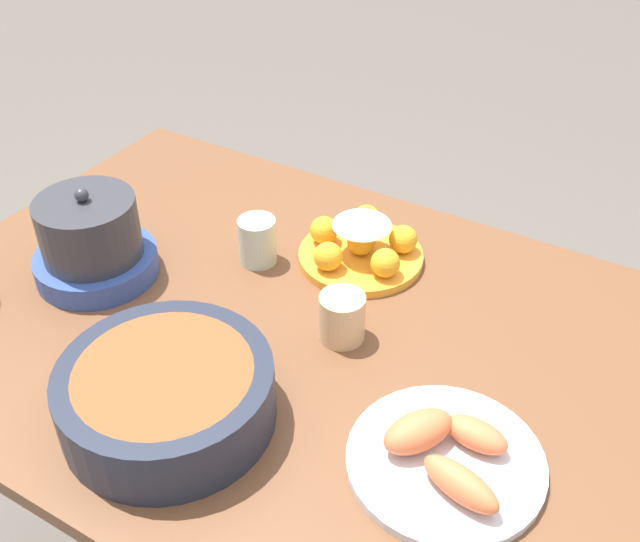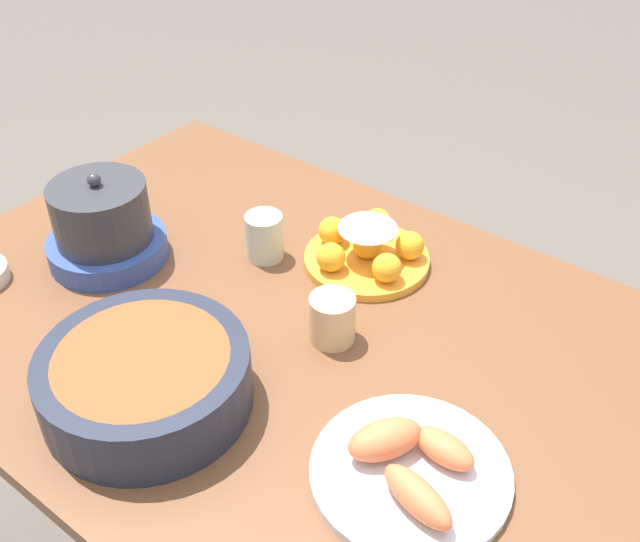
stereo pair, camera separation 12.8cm
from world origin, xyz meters
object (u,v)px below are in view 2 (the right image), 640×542
(seafood_platter, at_px, (410,467))
(serving_bowl, at_px, (145,378))
(cup_far, at_px, (332,319))
(warming_pot, at_px, (104,226))
(cake_plate, at_px, (367,249))
(cup_near, at_px, (264,237))
(dining_table, at_px, (271,360))

(seafood_platter, bearing_deg, serving_bowl, 18.13)
(cup_far, height_order, warming_pot, warming_pot)
(cake_plate, relative_size, cup_far, 2.81)
(serving_bowl, distance_m, seafood_platter, 0.39)
(serving_bowl, bearing_deg, cake_plate, -96.43)
(cup_near, relative_size, cup_far, 1.08)
(cake_plate, distance_m, cup_near, 0.19)
(dining_table, relative_size, serving_bowl, 4.17)
(dining_table, xyz_separation_m, cup_near, (0.12, -0.13, 0.14))
(cup_near, distance_m, warming_pot, 0.29)
(dining_table, distance_m, cake_plate, 0.26)
(dining_table, relative_size, cake_plate, 5.53)
(cup_far, bearing_deg, serving_bowl, 65.45)
(cake_plate, height_order, seafood_platter, cake_plate)
(serving_bowl, bearing_deg, cup_far, -114.55)
(cake_plate, bearing_deg, dining_table, 79.84)
(dining_table, bearing_deg, cup_far, -167.51)
(cup_near, xyz_separation_m, cup_far, (-0.23, 0.10, -0.00))
(cake_plate, xyz_separation_m, cup_near, (0.16, 0.10, 0.01))
(seafood_platter, bearing_deg, cake_plate, -48.26)
(dining_table, distance_m, cup_far, 0.18)
(dining_table, distance_m, warming_pot, 0.39)
(dining_table, distance_m, seafood_platter, 0.40)
(warming_pot, bearing_deg, seafood_platter, 173.59)
(serving_bowl, relative_size, cup_far, 3.73)
(cup_near, height_order, warming_pot, warming_pot)
(dining_table, bearing_deg, warming_pot, 8.34)
(cake_plate, height_order, serving_bowl, serving_bowl)
(dining_table, relative_size, seafood_platter, 4.72)
(warming_pot, bearing_deg, dining_table, -171.66)
(seafood_platter, height_order, cup_far, cup_far)
(serving_bowl, distance_m, warming_pot, 0.39)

